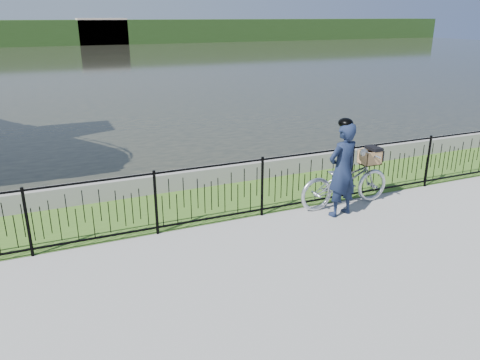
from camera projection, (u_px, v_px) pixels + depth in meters
name	position (u px, v px, depth m)	size (l,w,h in m)	color
ground	(248.00, 265.00, 7.09)	(120.00, 120.00, 0.00)	gray
grass_strip	(195.00, 204.00, 9.34)	(60.00, 2.00, 0.01)	#3E641F
water	(71.00, 65.00, 35.65)	(120.00, 120.00, 0.00)	#2A2B20
quay_wall	(180.00, 180.00, 10.14)	(60.00, 0.30, 0.40)	gray
fence	(211.00, 194.00, 8.28)	(14.00, 0.06, 1.15)	black
far_treeline	(51.00, 33.00, 58.52)	(120.00, 6.00, 3.00)	#223F18
far_building_right	(102.00, 31.00, 59.43)	(6.00, 3.00, 3.20)	#B1A18E
bicycle_rig	(346.00, 180.00, 9.14)	(1.97, 0.69, 1.15)	silver
cyclist	(342.00, 169.00, 8.57)	(0.71, 0.53, 1.85)	#131C35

